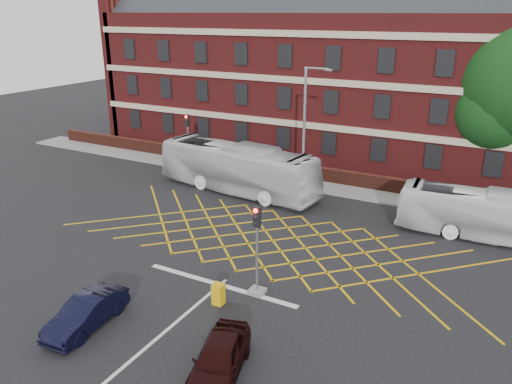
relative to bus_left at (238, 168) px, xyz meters
The scene contains 16 objects.
ground 10.18m from the bus_left, 54.26° to the right, with size 120.00×120.00×0.00m, color black.
victorian_building 16.33m from the bus_left, 66.19° to the left, with size 51.00×12.17×20.40m.
boundary_wall 7.70m from the bus_left, 39.61° to the left, with size 56.00×0.50×1.10m, color #461C12.
far_pavement 7.21m from the bus_left, 33.30° to the left, with size 60.00×3.00×0.12m, color slate.
box_junction_hatching 8.66m from the bus_left, 46.35° to the right, with size 11.50×0.12×0.02m, color #CC990C.
stop_line 13.15m from the bus_left, 63.28° to the right, with size 8.00×0.30×0.02m, color silver.
centre_line 19.15m from the bus_left, 72.09° to the right, with size 0.15×14.00×0.02m, color silver.
bus_left is the anchor object (origin of this frame).
bus_right 16.47m from the bus_left, ahead, with size 2.36×10.09×2.81m, color white.
car_navy 17.27m from the bus_left, 80.46° to the right, with size 1.37×3.93×1.29m, color black.
car_maroon 19.22m from the bus_left, 61.56° to the right, with size 1.63×4.05×1.38m, color black.
traffic_light_near 13.84m from the bus_left, 56.01° to the right, with size 0.70×0.70×4.27m.
traffic_light_far 7.58m from the bus_left, 152.69° to the left, with size 0.70×0.70×4.27m.
street_lamp 5.02m from the bus_left, ahead, with size 2.25×1.00×8.87m.
direction_signs 8.75m from the bus_left, 156.41° to the left, with size 1.10×0.16×2.20m.
utility_cabinet 14.70m from the bus_left, 62.95° to the right, with size 0.48×0.43×0.98m, color gold.
Camera 1 is at (11.26, -20.78, 12.14)m, focal length 35.00 mm.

